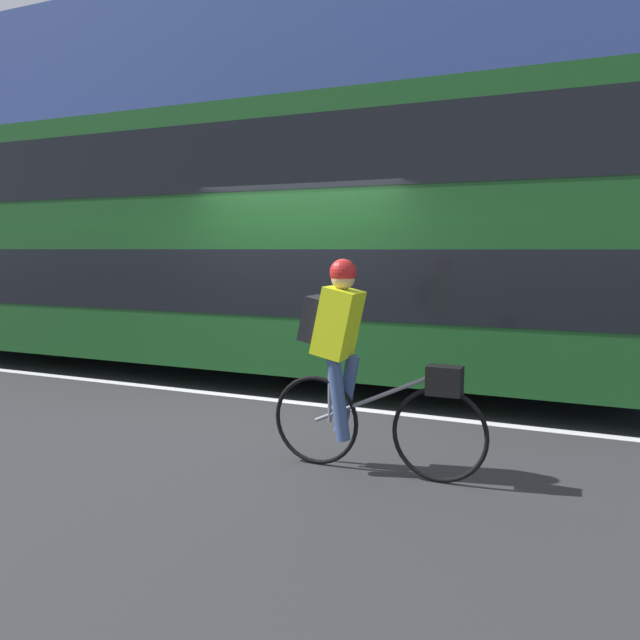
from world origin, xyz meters
TOP-DOWN VIEW (x-y plane):
  - ground_plane at (0.00, 0.00)m, footprint 80.00×80.00m
  - road_center_line at (0.00, 0.27)m, footprint 50.00×0.14m
  - sidewalk_curb at (0.00, 5.70)m, footprint 60.00×2.01m
  - building_facade at (0.00, 6.85)m, footprint 60.00×0.30m
  - bus at (-1.48, 1.56)m, footprint 11.08×2.53m
  - cyclist_on_bike at (1.43, -1.51)m, footprint 1.76×0.32m
  - trash_bin at (-5.19, 5.60)m, footprint 0.59×0.59m

SIDE VIEW (x-z plane):
  - ground_plane at x=0.00m, z-range 0.00..0.00m
  - road_center_line at x=0.00m, z-range 0.00..0.01m
  - sidewalk_curb at x=0.00m, z-range 0.00..0.15m
  - trash_bin at x=-5.19m, z-range 0.15..1.14m
  - cyclist_on_bike at x=1.43m, z-range 0.06..1.75m
  - bus at x=-1.48m, z-range 0.20..3.69m
  - building_facade at x=0.00m, z-range 0.00..8.18m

